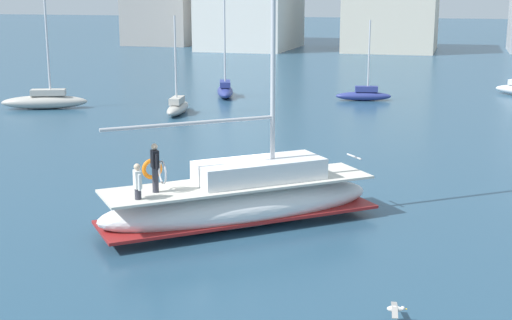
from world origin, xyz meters
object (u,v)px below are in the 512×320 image
at_px(moored_sloop_far, 225,89).
at_px(moored_ketch_distant, 178,106).
at_px(moored_cutter_right, 45,100).
at_px(moored_catamaran, 364,94).
at_px(seagull, 395,309).
at_px(main_sailboat, 242,199).

bearing_deg(moored_sloop_far, moored_ketch_distant, -93.46).
relative_size(moored_cutter_right, moored_ketch_distant, 1.56).
bearing_deg(moored_catamaran, moored_cutter_right, -154.60).
xyz_separation_m(moored_catamaran, moored_cutter_right, (-20.04, -9.52, 0.17)).
xyz_separation_m(moored_sloop_far, moored_ketch_distant, (-0.50, -8.25, -0.06)).
height_order(moored_sloop_far, seagull, moored_sloop_far).
relative_size(main_sailboat, moored_catamaran, 2.36).
bearing_deg(moored_ketch_distant, moored_sloop_far, 86.54).
bearing_deg(main_sailboat, moored_cutter_right, 134.50).
relative_size(moored_catamaran, moored_cutter_right, 0.59).
bearing_deg(moored_ketch_distant, moored_catamaran, 40.21).
distance_m(moored_ketch_distant, seagull, 31.20).
xyz_separation_m(moored_sloop_far, moored_cutter_right, (-9.81, -8.70, 0.08)).
distance_m(main_sailboat, moored_sloop_far, 30.55).
relative_size(moored_ketch_distant, seagull, 6.68).
xyz_separation_m(main_sailboat, moored_cutter_right, (-19.82, 20.16, -0.29)).
height_order(main_sailboat, moored_catamaran, main_sailboat).
relative_size(moored_catamaran, seagull, 6.16).
height_order(main_sailboat, seagull, main_sailboat).
bearing_deg(moored_catamaran, moored_ketch_distant, -139.79).
distance_m(main_sailboat, seagull, 8.31).
height_order(main_sailboat, moored_sloop_far, main_sailboat).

